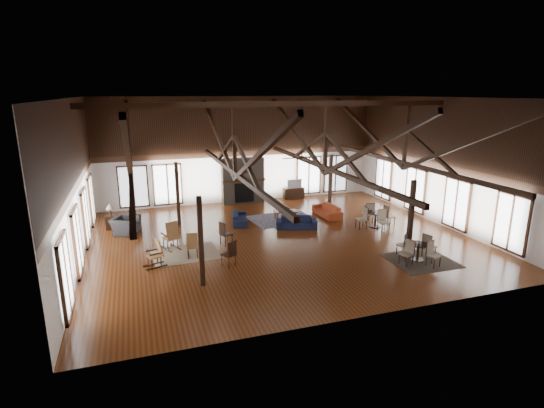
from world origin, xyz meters
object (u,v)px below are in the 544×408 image
object	(u,v)px
coffee_table	(285,212)
cafe_table_far	(376,217)
sofa_navy_front	(297,222)
sofa_navy_left	(240,218)
armchair	(126,225)
cafe_table_near	(418,249)
tv_console	(294,193)
sofa_orange	(327,210)

from	to	relation	value
coffee_table	cafe_table_far	size ratio (longest dim) A/B	0.62
sofa_navy_front	sofa_navy_left	distance (m)	2.85
cafe_table_far	armchair	bearing A→B (deg)	166.40
cafe_table_near	cafe_table_far	distance (m)	4.19
sofa_navy_front	coffee_table	distance (m)	1.54
sofa_navy_front	cafe_table_near	bearing A→B (deg)	-44.17
cafe_table_near	tv_console	distance (m)	10.73
sofa_navy_left	armchair	size ratio (longest dim) A/B	1.51
coffee_table	cafe_table_far	world-z (taller)	cafe_table_far
coffee_table	sofa_orange	bearing A→B (deg)	3.61
sofa_navy_front	coffee_table	world-z (taller)	sofa_navy_front
coffee_table	cafe_table_far	xyz separation A→B (m)	(3.60, -2.57, 0.13)
cafe_table_far	tv_console	xyz separation A→B (m)	(-1.64, 6.55, -0.20)
sofa_orange	cafe_table_near	bearing A→B (deg)	3.11
cafe_table_near	tv_console	size ratio (longest dim) A/B	1.49
armchair	cafe_table_far	xyz separation A→B (m)	(11.25, -2.72, 0.13)
sofa_navy_left	cafe_table_far	bearing A→B (deg)	-101.55
sofa_navy_left	cafe_table_near	bearing A→B (deg)	-129.79
tv_console	sofa_navy_front	bearing A→B (deg)	-109.57
sofa_orange	cafe_table_near	distance (m)	6.58
coffee_table	cafe_table_near	world-z (taller)	cafe_table_near
sofa_orange	tv_console	distance (m)	4.15
sofa_navy_front	cafe_table_far	world-z (taller)	cafe_table_far
sofa_navy_front	tv_console	world-z (taller)	tv_console
coffee_table	tv_console	world-z (taller)	tv_console
tv_console	armchair	bearing A→B (deg)	-158.29
coffee_table	cafe_table_far	bearing A→B (deg)	-27.72
coffee_table	armchair	distance (m)	7.65
cafe_table_near	tv_console	bearing A→B (deg)	95.12
sofa_navy_front	cafe_table_near	world-z (taller)	cafe_table_near
sofa_navy_left	sofa_orange	bearing A→B (deg)	-80.55
sofa_orange	cafe_table_far	size ratio (longest dim) A/B	1.02
coffee_table	sofa_navy_front	bearing A→B (deg)	-82.22
armchair	cafe_table_near	size ratio (longest dim) A/B	0.64
tv_console	cafe_table_far	bearing A→B (deg)	-75.92
sofa_navy_left	tv_console	size ratio (longest dim) A/B	1.42
coffee_table	armchair	size ratio (longest dim) A/B	1.04
armchair	cafe_table_far	distance (m)	11.58
sofa_navy_front	armchair	world-z (taller)	armchair
sofa_navy_left	sofa_orange	xyz separation A→B (m)	(4.59, -0.23, 0.03)
sofa_navy_front	coffee_table	xyz separation A→B (m)	(-0.00, 1.54, 0.11)
armchair	tv_console	world-z (taller)	armchair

